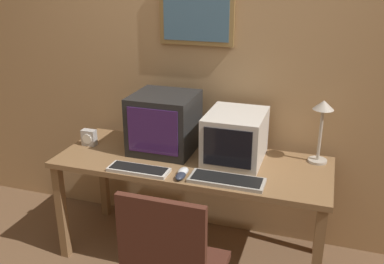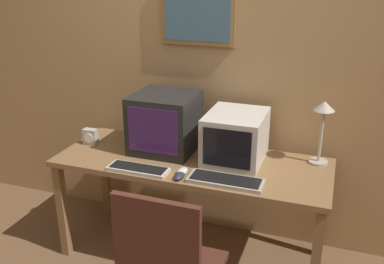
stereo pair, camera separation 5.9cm
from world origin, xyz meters
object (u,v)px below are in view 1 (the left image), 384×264
Objects in this scene: monitor_right at (235,137)px; keyboard_main at (139,170)px; desk_lamp at (322,118)px; monitor_left at (164,123)px; keyboard_side at (227,180)px; mouse_far_corner at (183,171)px; desk_clock at (89,138)px; mouse_near_keyboard at (181,176)px.

monitor_right reaches higher than keyboard_main.
desk_lamp reaches higher than monitor_right.
monitor_left reaches higher than keyboard_side.
monitor_right is 1.15× the size of keyboard_main.
mouse_far_corner is 0.91× the size of desk_clock.
mouse_far_corner is (-0.00, 0.06, 0.00)m from mouse_near_keyboard.
mouse_near_keyboard is at bearing -123.10° from monitor_right.
monitor_left reaches higher than mouse_near_keyboard.
desk_lamp is at bearing 30.01° from mouse_far_corner.
monitor_right is at bearing 56.90° from mouse_near_keyboard.
desk_lamp is (0.50, 0.47, 0.29)m from keyboard_side.
desk_clock is at bearing -172.18° from desk_lamp.
desk_clock is at bearing -175.30° from monitor_right.
monitor_right reaches higher than mouse_near_keyboard.
monitor_right is 0.37m from keyboard_side.
monitor_left is 0.42m from keyboard_main.
monitor_right is 0.56m from desk_lamp.
keyboard_main is at bearing -145.07° from monitor_right.
monitor_left reaches higher than monitor_right.
mouse_near_keyboard is 0.85m from desk_clock.
keyboard_side is (0.56, 0.03, 0.00)m from keyboard_main.
keyboard_main is at bearing -169.82° from mouse_far_corner.
monitor_right reaches higher than mouse_far_corner.
desk_lamp reaches higher than mouse_far_corner.
desk_lamp reaches higher than keyboard_main.
monitor_left is at bearing 146.79° from keyboard_side.
mouse_near_keyboard is at bearing -56.83° from monitor_left.
keyboard_main is 3.69× the size of mouse_far_corner.
desk_lamp is at bearing 33.33° from mouse_near_keyboard.
monitor_left is 0.94× the size of monitor_right.
monitor_left is at bearing 127.21° from mouse_far_corner.
keyboard_side is 4.26× the size of mouse_far_corner.
monitor_left is 0.50m from monitor_right.
mouse_far_corner reaches higher than mouse_near_keyboard.
monitor_left is at bearing 10.07° from desk_clock.
keyboard_main is 1.20m from desk_lamp.
mouse_near_keyboard is 0.06m from mouse_far_corner.
monitor_right is 0.47m from mouse_near_keyboard.
monitor_right is (0.50, -0.01, -0.04)m from monitor_left.
mouse_near_keyboard is 1.03× the size of mouse_far_corner.
keyboard_main is (-0.03, -0.38, -0.19)m from monitor_left.
keyboard_side is at bearing -85.01° from monitor_right.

